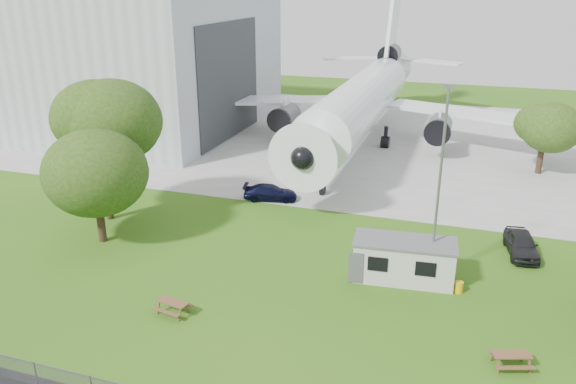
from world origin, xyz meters
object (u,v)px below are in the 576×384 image
(hangar, at_px, (88,48))
(picnic_west, at_px, (174,313))
(airliner, at_px, (364,97))
(picnic_east, at_px, (510,367))
(site_cabin, at_px, (404,260))

(hangar, distance_m, picnic_west, 51.29)
(airliner, relative_size, picnic_east, 26.52)
(hangar, bearing_deg, airliner, -0.22)
(airliner, xyz_separation_m, picnic_east, (14.62, -37.13, -5.27))
(hangar, relative_size, picnic_east, 23.89)
(site_cabin, xyz_separation_m, picnic_west, (-11.65, -7.94, -1.31))
(hangar, height_order, picnic_east, hangar)
(site_cabin, relative_size, picnic_east, 3.81)
(hangar, xyz_separation_m, picnic_west, (32.90, -38.21, -9.41))
(site_cabin, distance_m, picnic_east, 9.35)
(hangar, height_order, airliner, hangar)
(airliner, relative_size, picnic_west, 26.52)
(airliner, height_order, picnic_east, airliner)
(picnic_east, bearing_deg, site_cabin, 111.97)
(airliner, bearing_deg, picnic_east, -68.51)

